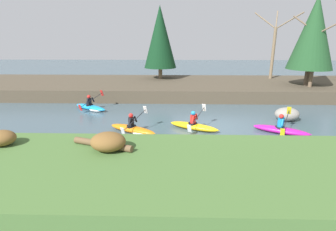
# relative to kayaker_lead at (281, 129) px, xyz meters

# --- Properties ---
(ground_plane) EXTENTS (90.00, 90.00, 0.00)m
(ground_plane) POSITION_rel_kayaker_lead_xyz_m (-3.31, 0.88, -0.22)
(ground_plane) COLOR #425660
(riverbank_near) EXTENTS (44.00, 5.11, 0.89)m
(riverbank_near) POSITION_rel_kayaker_lead_xyz_m (-3.31, -5.21, 0.23)
(riverbank_near) COLOR #476B33
(riverbank_near) RESTS_ON ground
(riverbank_far) EXTENTS (44.00, 8.66, 0.94)m
(riverbank_far) POSITION_rel_kayaker_lead_xyz_m (-3.31, 10.32, 0.25)
(riverbank_far) COLOR #4C4233
(riverbank_far) RESTS_ON ground
(conifer_tree_far_left) EXTENTS (2.97, 2.97, 6.52)m
(conifer_tree_far_left) POSITION_rel_kayaker_lead_xyz_m (-6.77, 12.20, 4.48)
(conifer_tree_far_left) COLOR #7A664C
(conifer_tree_far_left) RESTS_ON riverbank_far
(conifer_tree_left) EXTENTS (3.41, 3.41, 6.84)m
(conifer_tree_left) POSITION_rel_kayaker_lead_xyz_m (5.21, 8.73, 4.79)
(conifer_tree_left) COLOR brown
(conifer_tree_left) RESTS_ON riverbank_far
(bare_tree_upstream) EXTENTS (3.42, 3.38, 6.19)m
(bare_tree_upstream) POSITION_rel_kayaker_lead_xyz_m (3.71, 12.63, 3.63)
(bare_tree_upstream) COLOR #7A664C
(bare_tree_upstream) RESTS_ON riverbank_far
(bare_tree_mid_upstream) EXTENTS (3.07, 3.03, 5.53)m
(bare_tree_mid_upstream) POSITION_rel_kayaker_lead_xyz_m (5.25, 8.17, 3.32)
(bare_tree_mid_upstream) COLOR brown
(bare_tree_mid_upstream) RESTS_ON riverbank_far
(shrub_clump_nearest) EXTENTS (1.04, 0.86, 0.56)m
(shrub_clump_nearest) POSITION_rel_kayaker_lead_xyz_m (-11.64, -3.94, 0.95)
(shrub_clump_nearest) COLOR brown
(shrub_clump_nearest) RESTS_ON riverbank_near
(shrub_clump_second) EXTENTS (1.21, 1.01, 0.66)m
(shrub_clump_second) POSITION_rel_kayaker_lead_xyz_m (-7.66, -4.30, 1.00)
(shrub_clump_second) COLOR brown
(shrub_clump_second) RESTS_ON riverbank_near
(kayaker_lead) EXTENTS (2.66, 1.95, 1.20)m
(kayaker_lead) POSITION_rel_kayaker_lead_xyz_m (0.00, 0.00, 0.00)
(kayaker_lead) COLOR #C61999
(kayaker_lead) RESTS_ON ground
(kayaker_middle) EXTENTS (2.67, 1.93, 1.20)m
(kayaker_middle) POSITION_rel_kayaker_lead_xyz_m (-4.36, 0.47, 0.00)
(kayaker_middle) COLOR yellow
(kayaker_middle) RESTS_ON ground
(kayaker_trailing) EXTENTS (2.66, 1.94, 1.20)m
(kayaker_trailing) POSITION_rel_kayaker_lead_xyz_m (-7.44, -0.10, -0.02)
(kayaker_trailing) COLOR orange
(kayaker_trailing) RESTS_ON ground
(kayaker_far_back) EXTENTS (2.62, 1.99, 1.20)m
(kayaker_far_back) POSITION_rel_kayaker_lead_xyz_m (-10.96, 4.20, -0.02)
(kayaker_far_back) COLOR #1993D6
(kayaker_far_back) RESTS_ON ground
(boulder_midstream) EXTENTS (1.38, 1.08, 0.78)m
(boulder_midstream) POSITION_rel_kayaker_lead_xyz_m (1.14, 2.17, 0.17)
(boulder_midstream) COLOR gray
(boulder_midstream) RESTS_ON ground
(driftwood_log) EXTENTS (2.29, 1.02, 0.44)m
(driftwood_log) POSITION_rel_kayaker_lead_xyz_m (-7.93, -4.04, 0.79)
(driftwood_log) COLOR brown
(driftwood_log) RESTS_ON riverbank_near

